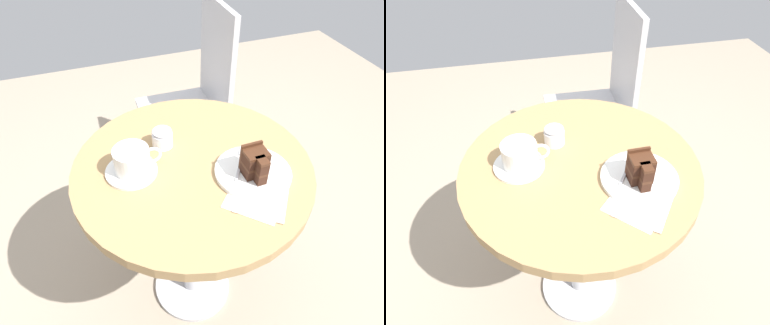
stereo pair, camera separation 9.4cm
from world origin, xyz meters
TOP-DOWN VIEW (x-y plane):
  - ground_plane at (0.00, 0.00)m, footprint 4.40×4.40m
  - cafe_table at (0.00, 0.00)m, footprint 0.70×0.70m
  - saucer at (-0.17, 0.03)m, footprint 0.15×0.15m
  - coffee_cup at (-0.17, 0.03)m, footprint 0.14×0.10m
  - teaspoon at (-0.13, 0.02)m, footprint 0.04×0.10m
  - cake_plate at (0.15, -0.10)m, footprint 0.22×0.22m
  - cake_slice at (0.14, -0.11)m, footprint 0.06×0.08m
  - fork at (0.14, -0.04)m, footprint 0.10×0.13m
  - napkin at (0.12, -0.18)m, footprint 0.20×0.20m
  - cafe_chair at (0.27, 0.64)m, footprint 0.39×0.39m
  - sugar_pot at (-0.06, 0.11)m, footprint 0.06×0.06m

SIDE VIEW (x-z plane):
  - ground_plane at x=0.00m, z-range -0.01..0.00m
  - cafe_chair at x=0.27m, z-range 0.08..1.03m
  - cafe_table at x=0.00m, z-range 0.24..0.96m
  - napkin at x=0.12m, z-range 0.72..0.73m
  - saucer at x=-0.17m, z-range 0.72..0.73m
  - cake_plate at x=0.15m, z-range 0.72..0.73m
  - teaspoon at x=-0.13m, z-range 0.73..0.74m
  - fork at x=0.14m, z-range 0.73..0.74m
  - sugar_pot at x=-0.06m, z-range 0.72..0.79m
  - coffee_cup at x=-0.17m, z-range 0.73..0.80m
  - cake_slice at x=0.14m, z-range 0.73..0.82m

